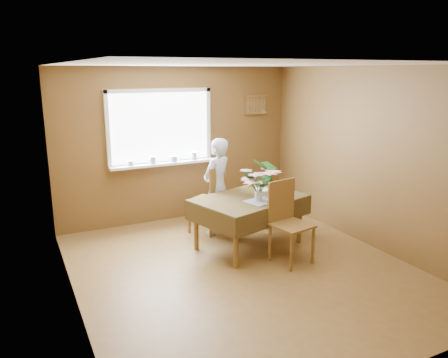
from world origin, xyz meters
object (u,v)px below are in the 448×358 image
dining_table (249,203)px  chair_near (287,219)px  chair_far (212,197)px  seated_woman (217,187)px  flower_bouquet (259,179)px

dining_table → chair_near: bearing=-87.2°
dining_table → chair_far: 0.77m
seated_woman → chair_far: bearing=-74.8°
chair_near → seated_woman: bearing=96.8°
chair_far → flower_bouquet: bearing=74.0°
chair_near → seated_woman: 1.35m
chair_far → chair_near: chair_near is taller
chair_near → flower_bouquet: size_ratio=1.95×
chair_near → flower_bouquet: flower_bouquet is taller
chair_far → seated_woman: seated_woman is taller
dining_table → flower_bouquet: bearing=-98.3°
dining_table → seated_woman: size_ratio=1.16×
dining_table → chair_far: size_ratio=1.61×
seated_woman → chair_near: bearing=81.1°
flower_bouquet → chair_far: bearing=106.4°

